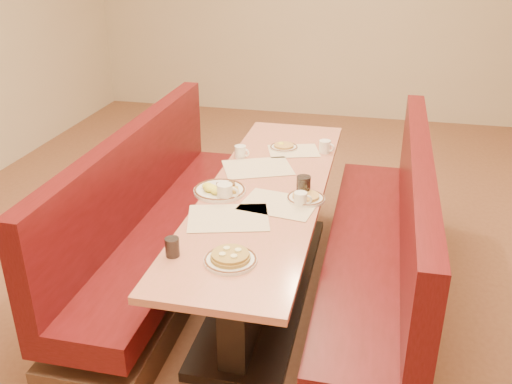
% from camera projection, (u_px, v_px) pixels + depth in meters
% --- Properties ---
extents(ground, '(8.00, 8.00, 0.00)m').
position_uv_depth(ground, '(265.00, 289.00, 3.81)').
color(ground, '#9E6647').
rests_on(ground, ground).
extents(diner_table, '(0.70, 2.50, 0.75)m').
position_uv_depth(diner_table, '(266.00, 241.00, 3.65)').
color(diner_table, black).
rests_on(diner_table, ground).
extents(booth_left, '(0.55, 2.50, 1.05)m').
position_uv_depth(booth_left, '(159.00, 230.00, 3.81)').
color(booth_left, '#4C3326').
rests_on(booth_left, ground).
extents(booth_right, '(0.55, 2.50, 1.05)m').
position_uv_depth(booth_right, '(382.00, 256.00, 3.51)').
color(booth_right, '#4C3326').
rests_on(booth_right, ground).
extents(placemat_near_left, '(0.51, 0.44, 0.00)m').
position_uv_depth(placemat_near_left, '(228.00, 218.00, 3.13)').
color(placemat_near_left, beige).
rests_on(placemat_near_left, diner_table).
extents(placemat_near_right, '(0.46, 0.37, 0.00)m').
position_uv_depth(placemat_near_right, '(279.00, 204.00, 3.28)').
color(placemat_near_right, beige).
rests_on(placemat_near_right, diner_table).
extents(placemat_far_left, '(0.54, 0.48, 0.00)m').
position_uv_depth(placemat_far_left, '(258.00, 168.00, 3.78)').
color(placemat_far_left, beige).
rests_on(placemat_far_left, diner_table).
extents(placemat_far_right, '(0.41, 0.35, 0.00)m').
position_uv_depth(placemat_far_right, '(294.00, 151.00, 4.06)').
color(placemat_far_right, beige).
rests_on(placemat_far_right, diner_table).
extents(pancake_plate, '(0.26, 0.26, 0.06)m').
position_uv_depth(pancake_plate, '(230.00, 258.00, 2.71)').
color(pancake_plate, white).
rests_on(pancake_plate, diner_table).
extents(eggs_plate, '(0.31, 0.31, 0.06)m').
position_uv_depth(eggs_plate, '(219.00, 190.00, 3.42)').
color(eggs_plate, white).
rests_on(eggs_plate, diner_table).
extents(extra_plate_mid, '(0.22, 0.22, 0.05)m').
position_uv_depth(extra_plate_mid, '(306.00, 198.00, 3.33)').
color(extra_plate_mid, white).
rests_on(extra_plate_mid, diner_table).
extents(extra_plate_far, '(0.20, 0.20, 0.04)m').
position_uv_depth(extra_plate_far, '(284.00, 147.00, 4.10)').
color(extra_plate_far, white).
rests_on(extra_plate_far, diner_table).
extents(coffee_mug_a, '(0.11, 0.07, 0.08)m').
position_uv_depth(coffee_mug_a, '(301.00, 199.00, 3.26)').
color(coffee_mug_a, white).
rests_on(coffee_mug_a, diner_table).
extents(coffee_mug_b, '(0.13, 0.09, 0.10)m').
position_uv_depth(coffee_mug_b, '(225.00, 192.00, 3.32)').
color(coffee_mug_b, white).
rests_on(coffee_mug_b, diner_table).
extents(coffee_mug_c, '(0.11, 0.08, 0.09)m').
position_uv_depth(coffee_mug_c, '(325.00, 146.00, 4.02)').
color(coffee_mug_c, white).
rests_on(coffee_mug_c, diner_table).
extents(coffee_mug_d, '(0.11, 0.08, 0.08)m').
position_uv_depth(coffee_mug_d, '(241.00, 152.00, 3.94)').
color(coffee_mug_d, white).
rests_on(coffee_mug_d, diner_table).
extents(soda_tumbler_near, '(0.07, 0.07, 0.10)m').
position_uv_depth(soda_tumbler_near, '(172.00, 247.00, 2.75)').
color(soda_tumbler_near, black).
rests_on(soda_tumbler_near, diner_table).
extents(soda_tumbler_mid, '(0.08, 0.08, 0.12)m').
position_uv_depth(soda_tumbler_mid, '(304.00, 186.00, 3.38)').
color(soda_tumbler_mid, black).
rests_on(soda_tumbler_mid, diner_table).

